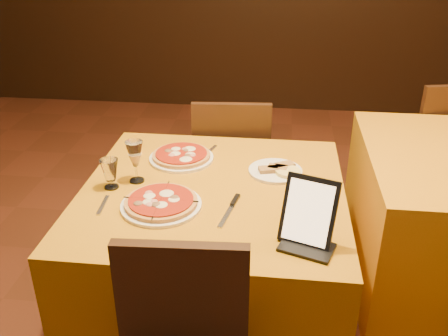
# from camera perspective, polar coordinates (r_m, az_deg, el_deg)

# --- Properties ---
(main_table) EXTENTS (1.10, 1.10, 0.75)m
(main_table) POSITION_cam_1_polar(r_m,az_deg,el_deg) (2.30, -1.20, -10.54)
(main_table) COLOR #B9760B
(main_table) RESTS_ON floor
(chair_main_far) EXTENTS (0.45, 0.45, 0.91)m
(chair_main_far) POSITION_cam_1_polar(r_m,az_deg,el_deg) (2.95, 0.91, 0.24)
(chair_main_far) COLOR black
(chair_main_far) RESTS_ON floor
(chair_side_far) EXTENTS (0.48, 0.48, 0.91)m
(chair_side_far) POSITION_cam_1_polar(r_m,az_deg,el_deg) (3.50, 22.60, 2.51)
(chair_side_far) COLOR black
(chair_side_far) RESTS_ON floor
(pizza_near) EXTENTS (0.32, 0.32, 0.03)m
(pizza_near) POSITION_cam_1_polar(r_m,az_deg,el_deg) (1.98, -7.20, -4.04)
(pizza_near) COLOR white
(pizza_near) RESTS_ON main_table
(pizza_far) EXTENTS (0.30, 0.30, 0.03)m
(pizza_far) POSITION_cam_1_polar(r_m,az_deg,el_deg) (2.35, -4.90, 1.31)
(pizza_far) COLOR white
(pizza_far) RESTS_ON main_table
(cutlet_dish) EXTENTS (0.24, 0.24, 0.03)m
(cutlet_dish) POSITION_cam_1_polar(r_m,az_deg,el_deg) (2.23, 5.89, -0.21)
(cutlet_dish) COLOR white
(cutlet_dish) RESTS_ON main_table
(wine_glass) EXTENTS (0.07, 0.07, 0.19)m
(wine_glass) POSITION_cam_1_polar(r_m,az_deg,el_deg) (2.15, -10.09, 0.75)
(wine_glass) COLOR #F3D58A
(wine_glass) RESTS_ON main_table
(water_glass) EXTENTS (0.08, 0.08, 0.13)m
(water_glass) POSITION_cam_1_polar(r_m,az_deg,el_deg) (2.13, -12.88, -0.66)
(water_glass) COLOR white
(water_glass) RESTS_ON main_table
(tablet) EXTENTS (0.21, 0.15, 0.23)m
(tablet) POSITION_cam_1_polar(r_m,az_deg,el_deg) (1.74, 9.66, -4.92)
(tablet) COLOR black
(tablet) RESTS_ON main_table
(knife) EXTENTS (0.06, 0.23, 0.01)m
(knife) POSITION_cam_1_polar(r_m,az_deg,el_deg) (1.93, 0.55, -5.04)
(knife) COLOR silver
(knife) RESTS_ON main_table
(fork_near) EXTENTS (0.03, 0.15, 0.01)m
(fork_near) POSITION_cam_1_polar(r_m,az_deg,el_deg) (2.03, -13.66, -4.14)
(fork_near) COLOR #AEAFB5
(fork_near) RESTS_ON main_table
(fork_far) EXTENTS (0.06, 0.15, 0.01)m
(fork_far) POSITION_cam_1_polar(r_m,az_deg,el_deg) (2.42, -1.69, 1.89)
(fork_far) COLOR #BBB9C1
(fork_far) RESTS_ON main_table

